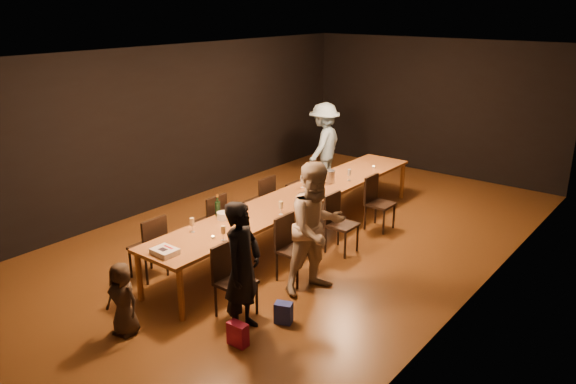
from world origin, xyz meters
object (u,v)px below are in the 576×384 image
Objects in this scene: chair_right_1 at (295,250)px; chair_left_2 at (259,201)px; table at (298,199)px; child at (123,299)px; chair_right_3 at (380,203)px; chair_left_0 at (147,247)px; chair_right_0 at (236,282)px; birthday_cake at (165,251)px; plate_stack at (223,216)px; woman_birthday at (243,268)px; man_blue at (324,146)px; chair_right_2 at (342,224)px; champagne_bottle at (218,205)px; chair_left_1 at (209,222)px; woman_tan at (316,228)px; chair_left_3 at (301,184)px; ice_bucket at (329,176)px.

chair_right_1 is 1.00× the size of chair_left_2.
child is at bearing -88.66° from table.
chair_left_0 is at bearing -25.28° from chair_right_3.
birthday_cake is at bearing -64.20° from chair_right_0.
plate_stack is (-1.08, -0.29, 0.34)m from chair_right_1.
chair_right_3 reaches higher than table.
chair_left_2 is 0.57× the size of woman_birthday.
chair_left_2 is 4.97× the size of plate_stack.
man_blue is at bearing 9.13° from chair_left_2.
chair_right_3 is at bearing 180.00° from chair_right_0.
champagne_bottle is (-1.24, -1.45, 0.45)m from chair_right_2.
chair_left_0 is 1.15m from plate_stack.
chair_left_1 is (-1.70, 1.20, 0.00)m from chair_right_0.
child is at bearing 172.97° from woman_tan.
birthday_cake is (0.88, -2.80, 0.32)m from chair_left_2.
chair_left_3 is at bearing 102.93° from plate_stack.
ice_bucket is at bearing 90.10° from table.
child is at bearing -88.92° from ice_bucket.
chair_left_1 and chair_left_3 have the same top height.
table is 2.83m from woman_birthday.
chair_right_2 is 1.00× the size of chair_left_1.
chair_right_3 is at bearing -35.31° from chair_left_1.
woman_tan is 2.00× the size of child.
plate_stack is 0.56× the size of champagne_bottle.
chair_left_1 is 2.46m from woman_birthday.
chair_left_3 is 4.97× the size of plate_stack.
chair_right_3 is 0.99m from ice_bucket.
chair_left_0 is at bearing -35.31° from chair_right_2.
woman_tan is at bearing -15.98° from woman_birthday.
table is 0.91m from ice_bucket.
plate_stack is at bearing -95.51° from ice_bucket.
birthday_cake is (0.88, -4.00, 0.32)m from chair_left_3.
chair_left_1 is at bearing 102.14° from child.
child is (-0.77, -3.50, -0.01)m from chair_right_2.
woman_tan is 1.64m from champagne_bottle.
woman_tan reaches higher than plate_stack.
chair_right_0 is 1.00× the size of chair_left_3.
child is 2.16m from champagne_bottle.
chair_right_2 reaches higher than plate_stack.
woman_tan is at bearing -45.11° from table.
child is at bearing -12.37° from chair_right_2.
table is at bearing -160.50° from chair_right_0.
woman_tan is (0.39, -0.04, 0.44)m from chair_right_1.
champagne_bottle reaches higher than chair_right_0.
chair_right_0 is 1.03× the size of child.
champagne_bottle reaches higher than child.
woman_tan is at bearing 53.46° from birthday_cake.
ice_bucket is (-0.85, 0.89, 0.39)m from chair_right_2.
chair_left_2 is 1.20m from chair_left_3.
champagne_bottle is at bearing -118.07° from chair_left_1.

